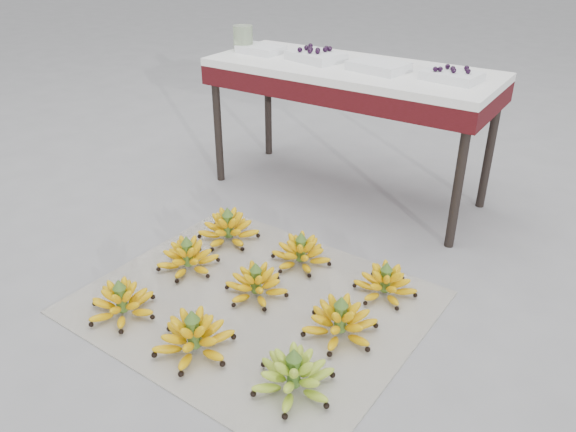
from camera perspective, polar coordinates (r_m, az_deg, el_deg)
The scene contains 17 objects.
ground at distance 2.30m, azimuth -4.66°, elevation -7.48°, with size 60.00×60.00×0.00m, color gray.
newspaper_mat at distance 2.23m, azimuth -3.45°, elevation -8.73°, with size 1.25×1.05×0.01m, color white.
bunch_front_left at distance 2.22m, azimuth -16.54°, elevation -8.43°, with size 0.31×0.31×0.16m.
bunch_front_center at distance 1.99m, azimuth -9.54°, elevation -12.01°, with size 0.35×0.35×0.17m.
bunch_front_right at distance 1.83m, azimuth 0.58°, elevation -15.88°, with size 0.34×0.34×0.17m.
bunch_mid_left at distance 2.42m, azimuth -10.13°, elevation -4.16°, with size 0.34×0.34×0.16m.
bunch_mid_center at distance 2.23m, azimuth -3.25°, elevation -6.91°, with size 0.27×0.27×0.15m.
bunch_mid_right at distance 2.04m, azimuth 5.33°, elevation -10.62°, with size 0.33×0.33×0.17m.
bunch_back_left at distance 2.60m, azimuth -6.07°, elevation -1.30°, with size 0.36×0.36×0.17m.
bunch_back_center at distance 2.42m, azimuth 1.32°, elevation -3.77°, with size 0.28×0.28×0.16m.
bunch_back_right at distance 2.26m, azimuth 9.84°, elevation -6.75°, with size 0.26×0.26×0.15m.
vendor_table at distance 2.89m, azimuth 6.31°, elevation 13.46°, with size 1.44×0.58×0.69m.
tray_far_left at distance 3.13m, azimuth -2.76°, elevation 16.57°, with size 0.24×0.18×0.04m.
tray_left at distance 2.95m, azimuth 2.84°, elevation 15.96°, with size 0.31×0.25×0.07m.
tray_right at distance 2.77m, azimuth 9.18°, elevation 14.79°, with size 0.29×0.23×0.04m.
tray_far_right at distance 2.67m, azimuth 16.31°, elevation 13.54°, with size 0.26×0.20×0.06m.
glass_jar at distance 3.17m, azimuth -4.58°, elevation 17.55°, with size 0.11×0.11×0.13m, color beige.
Camera 1 is at (1.18, -1.46, 1.34)m, focal length 35.00 mm.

